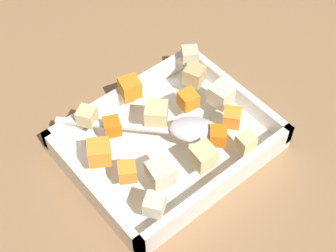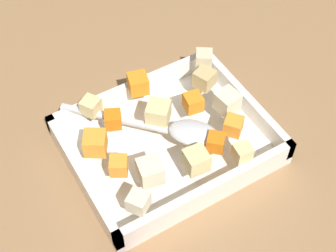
# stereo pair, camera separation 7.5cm
# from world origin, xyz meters

# --- Properties ---
(ground_plane) EXTENTS (4.00, 4.00, 0.00)m
(ground_plane) POSITION_xyz_m (0.00, 0.00, 0.00)
(ground_plane) COLOR #936D47
(baking_dish) EXTENTS (0.30, 0.24, 0.05)m
(baking_dish) POSITION_xyz_m (-0.01, 0.01, 0.01)
(baking_dish) COLOR white
(baking_dish) RESTS_ON ground_plane
(carrot_chunk_corner_ne) EXTENTS (0.04, 0.04, 0.03)m
(carrot_chunk_corner_ne) POSITION_xyz_m (0.09, -0.01, 0.06)
(carrot_chunk_corner_ne) COLOR orange
(carrot_chunk_corner_ne) RESTS_ON baking_dish
(carrot_chunk_near_spoon) EXTENTS (0.04, 0.04, 0.03)m
(carrot_chunk_near_spoon) POSITION_xyz_m (-0.09, 0.06, 0.06)
(carrot_chunk_near_spoon) COLOR orange
(carrot_chunk_near_spoon) RESTS_ON baking_dish
(carrot_chunk_corner_nw) EXTENTS (0.03, 0.03, 0.03)m
(carrot_chunk_corner_nw) POSITION_xyz_m (-0.07, -0.01, 0.06)
(carrot_chunk_corner_nw) COLOR orange
(carrot_chunk_corner_nw) RESTS_ON baking_dish
(carrot_chunk_heap_side) EXTENTS (0.03, 0.03, 0.02)m
(carrot_chunk_heap_side) POSITION_xyz_m (-0.06, 0.07, 0.06)
(carrot_chunk_heap_side) COLOR orange
(carrot_chunk_heap_side) RESTS_ON baking_dish
(carrot_chunk_corner_se) EXTENTS (0.03, 0.03, 0.02)m
(carrot_chunk_corner_se) POSITION_xyz_m (0.08, 0.04, 0.06)
(carrot_chunk_corner_se) COLOR orange
(carrot_chunk_corner_se) RESTS_ON baking_dish
(carrot_chunk_front_center) EXTENTS (0.04, 0.04, 0.03)m
(carrot_chunk_front_center) POSITION_xyz_m (-0.01, -0.08, 0.06)
(carrot_chunk_front_center) COLOR orange
(carrot_chunk_front_center) RESTS_ON baking_dish
(carrot_chunk_under_handle) EXTENTS (0.03, 0.03, 0.02)m
(carrot_chunk_under_handle) POSITION_xyz_m (0.05, -0.04, 0.06)
(carrot_chunk_under_handle) COLOR orange
(carrot_chunk_under_handle) RESTS_ON baking_dish
(potato_chunk_far_right) EXTENTS (0.04, 0.04, 0.03)m
(potato_chunk_far_right) POSITION_xyz_m (0.05, 0.07, 0.06)
(potato_chunk_far_right) COLOR beige
(potato_chunk_far_right) RESTS_ON baking_dish
(potato_chunk_heap_top) EXTENTS (0.04, 0.04, 0.03)m
(potato_chunk_heap_top) POSITION_xyz_m (-0.13, -0.08, 0.06)
(potato_chunk_heap_top) COLOR beige
(potato_chunk_heap_top) RESTS_ON baking_dish
(potato_chunk_mid_right) EXTENTS (0.05, 0.05, 0.03)m
(potato_chunk_mid_right) POSITION_xyz_m (-0.01, -0.01, 0.06)
(potato_chunk_mid_right) COLOR #E0CC89
(potato_chunk_mid_right) RESTS_ON baking_dish
(potato_chunk_back_center) EXTENTS (0.04, 0.04, 0.03)m
(potato_chunk_back_center) POSITION_xyz_m (-0.11, 0.02, 0.06)
(potato_chunk_back_center) COLOR beige
(potato_chunk_back_center) RESTS_ON baking_dish
(potato_chunk_mid_left) EXTENTS (0.03, 0.03, 0.03)m
(potato_chunk_mid_left) POSITION_xyz_m (-0.01, 0.09, 0.06)
(potato_chunk_mid_left) COLOR #E0CC89
(potato_chunk_mid_left) RESTS_ON baking_dish
(potato_chunk_near_left) EXTENTS (0.03, 0.03, 0.02)m
(potato_chunk_near_left) POSITION_xyz_m (-0.08, 0.11, 0.06)
(potato_chunk_near_left) COLOR #E0CC89
(potato_chunk_near_left) RESTS_ON baking_dish
(potato_chunk_corner_sw) EXTENTS (0.03, 0.03, 0.03)m
(potato_chunk_corner_sw) POSITION_xyz_m (0.07, -0.08, 0.06)
(potato_chunk_corner_sw) COLOR #E0CC89
(potato_chunk_corner_sw) RESTS_ON baking_dish
(potato_chunk_rim_edge) EXTENTS (0.04, 0.04, 0.03)m
(potato_chunk_rim_edge) POSITION_xyz_m (0.09, 0.10, 0.06)
(potato_chunk_rim_edge) COLOR beige
(potato_chunk_rim_edge) RESTS_ON baking_dish
(potato_chunk_center) EXTENTS (0.04, 0.04, 0.03)m
(potato_chunk_center) POSITION_xyz_m (-0.11, -0.04, 0.06)
(potato_chunk_center) COLOR tan
(potato_chunk_center) RESTS_ON baking_dish
(serving_spoon) EXTENTS (0.19, 0.20, 0.02)m
(serving_spoon) POSITION_xyz_m (-0.03, 0.03, 0.06)
(serving_spoon) COLOR silver
(serving_spoon) RESTS_ON baking_dish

